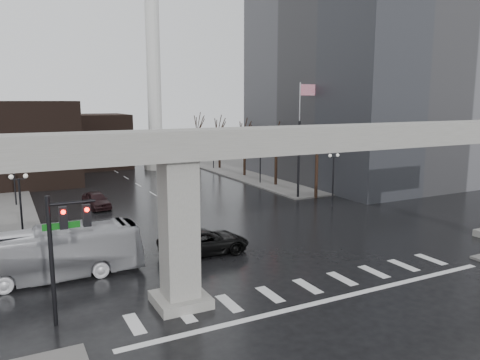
{
  "coord_description": "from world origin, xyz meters",
  "views": [
    {
      "loc": [
        -14.42,
        -20.93,
        10.08
      ],
      "look_at": [
        0.51,
        8.11,
        4.5
      ],
      "focal_mm": 35.0,
      "sensor_mm": 36.0,
      "label": 1
    }
  ],
  "objects_px": {
    "far_car": "(96,200)",
    "city_bus": "(44,254)",
    "pickup_truck": "(204,242)",
    "signal_mast_arm": "(267,144)"
  },
  "relations": [
    {
      "from": "far_car",
      "to": "city_bus",
      "type": "bearing_deg",
      "value": -115.56
    },
    {
      "from": "far_car",
      "to": "pickup_truck",
      "type": "bearing_deg",
      "value": -83.65
    },
    {
      "from": "signal_mast_arm",
      "to": "pickup_truck",
      "type": "distance_m",
      "value": 17.72
    },
    {
      "from": "city_bus",
      "to": "far_car",
      "type": "relative_size",
      "value": 2.39
    },
    {
      "from": "signal_mast_arm",
      "to": "pickup_truck",
      "type": "relative_size",
      "value": 2.01
    },
    {
      "from": "pickup_truck",
      "to": "city_bus",
      "type": "height_order",
      "value": "city_bus"
    },
    {
      "from": "pickup_truck",
      "to": "far_car",
      "type": "bearing_deg",
      "value": 13.9
    },
    {
      "from": "pickup_truck",
      "to": "city_bus",
      "type": "bearing_deg",
      "value": 91.79
    },
    {
      "from": "city_bus",
      "to": "far_car",
      "type": "distance_m",
      "value": 18.15
    },
    {
      "from": "city_bus",
      "to": "far_car",
      "type": "xyz_separation_m",
      "value": [
        5.95,
        17.13,
        -0.74
      ]
    }
  ]
}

